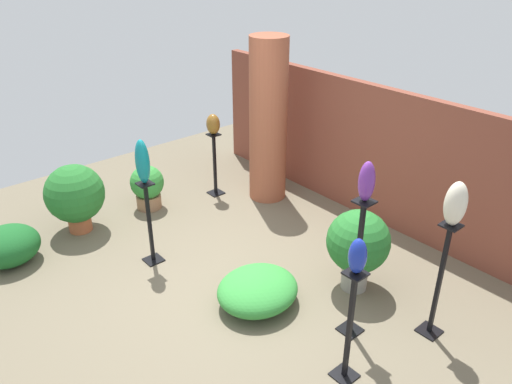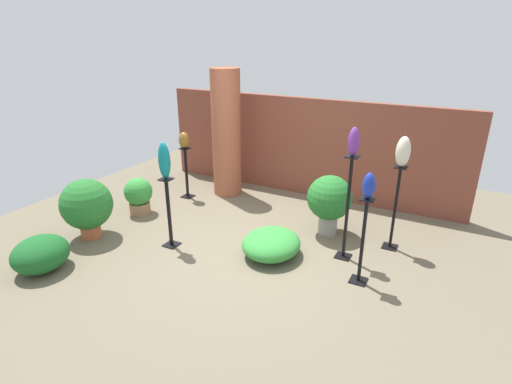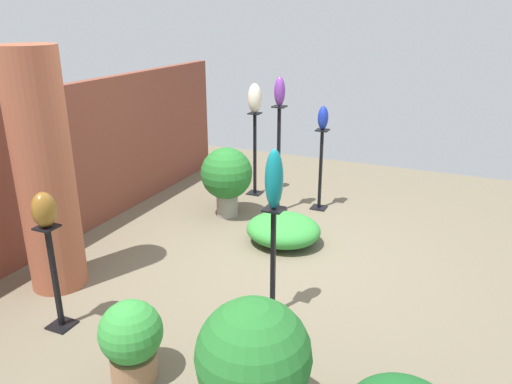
{
  "view_description": "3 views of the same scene",
  "coord_description": "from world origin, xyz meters",
  "px_view_note": "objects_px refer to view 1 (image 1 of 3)",
  "views": [
    {
      "loc": [
        3.51,
        -2.7,
        3.36
      ],
      "look_at": [
        -0.0,
        0.32,
        0.97
      ],
      "focal_mm": 35.0,
      "sensor_mm": 36.0,
      "label": 1
    },
    {
      "loc": [
        2.49,
        -4.31,
        2.79
      ],
      "look_at": [
        0.17,
        0.04,
        0.82
      ],
      "focal_mm": 28.0,
      "sensor_mm": 36.0,
      "label": 2
    },
    {
      "loc": [
        -4.4,
        -1.88,
        2.52
      ],
      "look_at": [
        0.05,
        0.09,
        0.74
      ],
      "focal_mm": 35.0,
      "sensor_mm": 36.0,
      "label": 3
    }
  ],
  "objects_px": {
    "art_vase_teal": "(142,162)",
    "art_vase_cobalt": "(358,256)",
    "pedestal_violet": "(356,275)",
    "art_vase_bronze": "(213,124)",
    "pedestal_bronze": "(215,167)",
    "pedestal_teal": "(150,227)",
    "brick_pillar": "(268,121)",
    "art_vase_violet": "(367,181)",
    "pedestal_cobalt": "(349,332)",
    "pedestal_ivory": "(438,286)",
    "potted_plant_near_pillar": "(358,244)",
    "art_vase_ivory": "(456,204)",
    "potted_plant_front_right": "(75,195)",
    "potted_plant_walkway_edge": "(147,186)"
  },
  "relations": [
    {
      "from": "art_vase_ivory",
      "to": "potted_plant_near_pillar",
      "type": "bearing_deg",
      "value": -179.11
    },
    {
      "from": "brick_pillar",
      "to": "pedestal_violet",
      "type": "distance_m",
      "value": 2.92
    },
    {
      "from": "art_vase_ivory",
      "to": "potted_plant_near_pillar",
      "type": "relative_size",
      "value": 0.44
    },
    {
      "from": "art_vase_teal",
      "to": "potted_plant_walkway_edge",
      "type": "relative_size",
      "value": 0.81
    },
    {
      "from": "pedestal_cobalt",
      "to": "art_vase_ivory",
      "type": "distance_m",
      "value": 1.37
    },
    {
      "from": "art_vase_teal",
      "to": "potted_plant_front_right",
      "type": "xyz_separation_m",
      "value": [
        -1.2,
        -0.36,
        -0.74
      ]
    },
    {
      "from": "pedestal_teal",
      "to": "potted_plant_near_pillar",
      "type": "xyz_separation_m",
      "value": [
        1.83,
        1.38,
        0.09
      ]
    },
    {
      "from": "pedestal_bronze",
      "to": "pedestal_cobalt",
      "type": "bearing_deg",
      "value": -19.09
    },
    {
      "from": "potted_plant_walkway_edge",
      "to": "potted_plant_front_right",
      "type": "relative_size",
      "value": 0.69
    },
    {
      "from": "art_vase_violet",
      "to": "potted_plant_near_pillar",
      "type": "distance_m",
      "value": 1.24
    },
    {
      "from": "potted_plant_near_pillar",
      "to": "potted_plant_walkway_edge",
      "type": "distance_m",
      "value": 3.09
    },
    {
      "from": "art_vase_teal",
      "to": "potted_plant_near_pillar",
      "type": "height_order",
      "value": "art_vase_teal"
    },
    {
      "from": "pedestal_cobalt",
      "to": "art_vase_violet",
      "type": "distance_m",
      "value": 1.23
    },
    {
      "from": "pedestal_teal",
      "to": "potted_plant_near_pillar",
      "type": "relative_size",
      "value": 1.1
    },
    {
      "from": "pedestal_ivory",
      "to": "potted_plant_near_pillar",
      "type": "bearing_deg",
      "value": -179.11
    },
    {
      "from": "brick_pillar",
      "to": "pedestal_ivory",
      "type": "height_order",
      "value": "brick_pillar"
    },
    {
      "from": "art_vase_bronze",
      "to": "potted_plant_near_pillar",
      "type": "bearing_deg",
      "value": -3.87
    },
    {
      "from": "brick_pillar",
      "to": "art_vase_ivory",
      "type": "distance_m",
      "value": 3.18
    },
    {
      "from": "potted_plant_walkway_edge",
      "to": "potted_plant_front_right",
      "type": "distance_m",
      "value": 0.98
    },
    {
      "from": "art_vase_teal",
      "to": "art_vase_cobalt",
      "type": "relative_size",
      "value": 1.65
    },
    {
      "from": "potted_plant_front_right",
      "to": "pedestal_ivory",
      "type": "bearing_deg",
      "value": 23.94
    },
    {
      "from": "brick_pillar",
      "to": "pedestal_bronze",
      "type": "height_order",
      "value": "brick_pillar"
    },
    {
      "from": "pedestal_bronze",
      "to": "pedestal_teal",
      "type": "xyz_separation_m",
      "value": [
        0.89,
        -1.56,
        0.04
      ]
    },
    {
      "from": "potted_plant_near_pillar",
      "to": "potted_plant_front_right",
      "type": "relative_size",
      "value": 1.02
    },
    {
      "from": "art_vase_bronze",
      "to": "pedestal_teal",
      "type": "bearing_deg",
      "value": -60.22
    },
    {
      "from": "pedestal_cobalt",
      "to": "potted_plant_near_pillar",
      "type": "xyz_separation_m",
      "value": [
        -0.73,
        1.01,
        0.05
      ]
    },
    {
      "from": "pedestal_teal",
      "to": "art_vase_cobalt",
      "type": "relative_size",
      "value": 3.31
    },
    {
      "from": "pedestal_ivory",
      "to": "pedestal_cobalt",
      "type": "relative_size",
      "value": 1.1
    },
    {
      "from": "pedestal_teal",
      "to": "potted_plant_near_pillar",
      "type": "bearing_deg",
      "value": 37.0
    },
    {
      "from": "pedestal_teal",
      "to": "art_vase_violet",
      "type": "distance_m",
      "value": 2.64
    },
    {
      "from": "art_vase_bronze",
      "to": "potted_plant_front_right",
      "type": "height_order",
      "value": "art_vase_bronze"
    },
    {
      "from": "art_vase_ivory",
      "to": "potted_plant_near_pillar",
      "type": "height_order",
      "value": "art_vase_ivory"
    },
    {
      "from": "art_vase_ivory",
      "to": "pedestal_ivory",
      "type": "bearing_deg",
      "value": 0.0
    },
    {
      "from": "pedestal_violet",
      "to": "pedestal_bronze",
      "type": "bearing_deg",
      "value": 166.9
    },
    {
      "from": "art_vase_cobalt",
      "to": "potted_plant_near_pillar",
      "type": "bearing_deg",
      "value": 125.99
    },
    {
      "from": "pedestal_cobalt",
      "to": "art_vase_violet",
      "type": "xyz_separation_m",
      "value": [
        -0.33,
        0.47,
        1.09
      ]
    },
    {
      "from": "pedestal_teal",
      "to": "art_vase_cobalt",
      "type": "bearing_deg",
      "value": 8.12
    },
    {
      "from": "pedestal_bronze",
      "to": "potted_plant_near_pillar",
      "type": "distance_m",
      "value": 2.73
    },
    {
      "from": "brick_pillar",
      "to": "pedestal_violet",
      "type": "bearing_deg",
      "value": -25.89
    },
    {
      "from": "pedestal_bronze",
      "to": "art_vase_cobalt",
      "type": "bearing_deg",
      "value": -19.09
    },
    {
      "from": "brick_pillar",
      "to": "art_vase_violet",
      "type": "distance_m",
      "value": 2.92
    },
    {
      "from": "pedestal_cobalt",
      "to": "art_vase_violet",
      "type": "relative_size",
      "value": 3.06
    },
    {
      "from": "art_vase_violet",
      "to": "potted_plant_front_right",
      "type": "relative_size",
      "value": 0.4
    },
    {
      "from": "pedestal_bronze",
      "to": "art_vase_bronze",
      "type": "height_order",
      "value": "art_vase_bronze"
    },
    {
      "from": "pedestal_ivory",
      "to": "brick_pillar",
      "type": "bearing_deg",
      "value": 167.25
    },
    {
      "from": "pedestal_violet",
      "to": "art_vase_bronze",
      "type": "bearing_deg",
      "value": 166.9
    },
    {
      "from": "art_vase_teal",
      "to": "pedestal_bronze",
      "type": "bearing_deg",
      "value": 119.78
    },
    {
      "from": "art_vase_violet",
      "to": "pedestal_cobalt",
      "type": "bearing_deg",
      "value": -54.98
    },
    {
      "from": "pedestal_cobalt",
      "to": "art_vase_teal",
      "type": "bearing_deg",
      "value": -171.88
    },
    {
      "from": "art_vase_ivory",
      "to": "art_vase_violet",
      "type": "height_order",
      "value": "art_vase_violet"
    }
  ]
}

